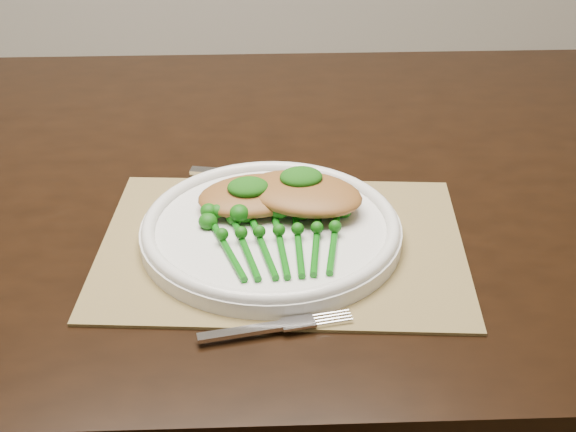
{
  "coord_description": "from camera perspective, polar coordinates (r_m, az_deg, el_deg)",
  "views": [
    {
      "loc": [
        -0.01,
        -0.92,
        1.25
      ],
      "look_at": [
        0.07,
        -0.15,
        0.78
      ],
      "focal_mm": 50.0,
      "sensor_mm": 36.0,
      "label": 1
    }
  ],
  "objects": [
    {
      "name": "knife",
      "position": [
        1.04,
        -2.28,
        2.91
      ],
      "size": [
        0.21,
        0.07,
        0.01
      ],
      "rotation": [
        0.0,
        0.0,
        -0.25
      ],
      "color": "silver",
      "rests_on": "placemat"
    },
    {
      "name": "pesto_dollop_right",
      "position": [
        0.93,
        0.94,
        2.79
      ],
      "size": [
        0.05,
        0.04,
        0.02
      ],
      "primitive_type": "ellipsoid",
      "color": "#0C3F09",
      "rests_on": "chicken_fillet_right"
    },
    {
      "name": "placemat",
      "position": [
        0.91,
        -0.43,
        -2.09
      ],
      "size": [
        0.45,
        0.36,
        0.0
      ],
      "primitive_type": "cube",
      "rotation": [
        0.0,
        0.0,
        -0.14
      ],
      "color": "olive",
      "rests_on": "dining_table"
    },
    {
      "name": "pesto_dollop_left",
      "position": [
        0.92,
        -2.86,
        2.07
      ],
      "size": [
        0.05,
        0.04,
        0.02
      ],
      "primitive_type": "ellipsoid",
      "color": "#0C3F09",
      "rests_on": "chicken_fillet_left"
    },
    {
      "name": "chicken_fillet_right",
      "position": [
        0.93,
        1.09,
        1.62
      ],
      "size": [
        0.17,
        0.15,
        0.03
      ],
      "primitive_type": "ellipsoid",
      "rotation": [
        0.0,
        0.0,
        -0.46
      ],
      "color": "brown",
      "rests_on": "dinner_plate"
    },
    {
      "name": "chicken_fillet_left",
      "position": [
        0.94,
        -2.34,
        1.48
      ],
      "size": [
        0.15,
        0.11,
        0.03
      ],
      "primitive_type": "ellipsoid",
      "rotation": [
        0.0,
        0.0,
        0.15
      ],
      "color": "brown",
      "rests_on": "dinner_plate"
    },
    {
      "name": "fork",
      "position": [
        0.78,
        -0.16,
        -7.75
      ],
      "size": [
        0.15,
        0.03,
        0.0
      ],
      "rotation": [
        0.0,
        0.0,
        0.13
      ],
      "color": "silver",
      "rests_on": "placemat"
    },
    {
      "name": "dinner_plate",
      "position": [
        0.91,
        -1.22,
        -0.9
      ],
      "size": [
        0.3,
        0.3,
        0.03
      ],
      "color": "silver",
      "rests_on": "placemat"
    },
    {
      "name": "dining_table",
      "position": [
        1.28,
        -5.61,
        -11.8
      ],
      "size": [
        1.66,
        1.01,
        0.75
      ],
      "rotation": [
        0.0,
        0.0,
        -0.07
      ],
      "color": "black",
      "rests_on": "ground"
    },
    {
      "name": "broccolini_bundle",
      "position": [
        0.86,
        -0.51,
        -2.09
      ],
      "size": [
        0.14,
        0.16,
        0.04
      ],
      "rotation": [
        0.0,
        0.0,
        0.02
      ],
      "color": "#0B580C",
      "rests_on": "dinner_plate"
    }
  ]
}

